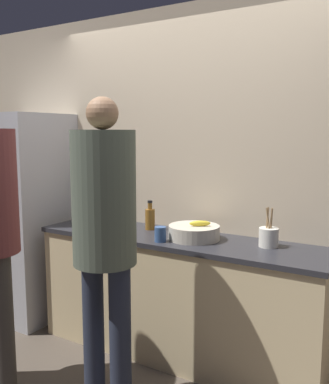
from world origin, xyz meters
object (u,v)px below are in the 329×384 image
(person_center, at_px, (104,224))
(cup_blue, at_px, (160,234))
(fruit_bowl, at_px, (194,232))
(refrigerator, at_px, (25,216))
(potted_plant, at_px, (104,208))
(bottle_amber, at_px, (150,218))
(utensil_crock, at_px, (269,237))

(person_center, bearing_deg, cup_blue, 86.21)
(person_center, distance_m, fruit_bowl, 0.78)
(refrigerator, bearing_deg, cup_blue, -4.91)
(fruit_bowl, distance_m, potted_plant, 0.91)
(person_center, distance_m, cup_blue, 0.58)
(refrigerator, bearing_deg, bottle_amber, 6.67)
(person_center, relative_size, cup_blue, 17.77)
(utensil_crock, relative_size, bottle_amber, 1.15)
(utensil_crock, bearing_deg, bottle_amber, 178.64)
(refrigerator, height_order, person_center, person_center)
(refrigerator, relative_size, cup_blue, 17.40)
(fruit_bowl, xyz_separation_m, bottle_amber, (-0.43, 0.10, 0.04))
(person_center, height_order, utensil_crock, person_center)
(person_center, xyz_separation_m, fruit_bowl, (0.21, 0.74, -0.17))
(potted_plant, bearing_deg, cup_blue, -21.28)
(utensil_crock, bearing_deg, potted_plant, 178.83)
(cup_blue, bearing_deg, fruit_bowl, 46.89)
(utensil_crock, distance_m, cup_blue, 0.73)
(person_center, relative_size, fruit_bowl, 5.11)
(bottle_amber, distance_m, potted_plant, 0.46)
(person_center, height_order, fruit_bowl, person_center)
(bottle_amber, height_order, cup_blue, bottle_amber)
(refrigerator, height_order, bottle_amber, refrigerator)
(fruit_bowl, bearing_deg, utensil_crock, 8.18)
(bottle_amber, bearing_deg, potted_plant, 179.23)
(refrigerator, height_order, fruit_bowl, refrigerator)
(bottle_amber, distance_m, cup_blue, 0.39)
(person_center, bearing_deg, refrigerator, 155.13)
(bottle_amber, bearing_deg, person_center, -74.66)
(fruit_bowl, distance_m, bottle_amber, 0.45)
(refrigerator, height_order, cup_blue, refrigerator)
(fruit_bowl, bearing_deg, bottle_amber, 167.51)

